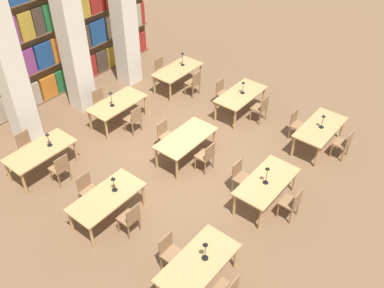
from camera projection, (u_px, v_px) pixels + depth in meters
The scene contains 38 objects.
ground_plane at pixel (185, 159), 12.06m from camera, with size 40.00×40.00×0.00m, color brown.
bookshelf_bank at pixel (43, 17), 13.14m from camera, with size 8.68×0.35×5.50m.
pillar_left at pixel (2, 44), 11.01m from camera, with size 0.64×0.64×6.00m.
pillar_center at pixel (68, 18), 12.31m from camera, with size 0.64×0.64×6.00m.
reading_table_0 at pixel (198, 265), 8.52m from camera, with size 1.80×0.88×0.74m.
chair_1 at pixel (170, 252), 8.96m from camera, with size 0.42×0.40×0.90m.
desk_lamp_0 at pixel (205, 248), 8.33m from camera, with size 0.14×0.14×0.49m.
reading_table_1 at pixel (267, 183), 10.34m from camera, with size 1.80×0.88×0.74m.
chair_2 at pixel (292, 203), 10.07m from camera, with size 0.42×0.40×0.90m.
chair_3 at pixel (241, 176), 10.78m from camera, with size 0.42×0.40×0.90m.
desk_lamp_1 at pixel (267, 172), 10.02m from camera, with size 0.14×0.14×0.50m.
reading_table_2 at pixel (320, 129), 12.06m from camera, with size 1.80×0.88×0.74m.
chair_4 at pixel (344, 143), 11.83m from camera, with size 0.42×0.40×0.90m.
chair_5 at pixel (297, 124), 12.54m from camera, with size 0.42×0.40×0.90m.
desk_lamp_2 at pixel (323, 119), 11.80m from camera, with size 0.14×0.14×0.43m.
reading_table_3 at pixel (107, 199), 9.94m from camera, with size 1.80×0.88×0.74m.
chair_6 at pixel (130, 218), 9.70m from camera, with size 0.42×0.40×0.90m.
chair_7 at pixel (88, 190), 10.41m from camera, with size 0.42×0.40×0.90m.
desk_lamp_3 at pixel (114, 182), 9.87m from camera, with size 0.14×0.14×0.41m.
reading_table_4 at pixel (186, 140), 11.68m from camera, with size 1.80×0.88×0.74m.
chair_8 at pixel (206, 156), 11.41m from camera, with size 0.42×0.40×0.90m.
chair_9 at pixel (166, 135), 12.12m from camera, with size 0.42×0.40×0.90m.
reading_table_5 at pixel (241, 96), 13.42m from camera, with size 1.80×0.88×0.74m.
chair_10 at pixel (261, 108), 13.20m from camera, with size 0.42×0.40×0.90m.
chair_11 at pixel (223, 92), 13.91m from camera, with size 0.42×0.40×0.90m.
desk_lamp_4 at pixel (243, 85), 13.22m from camera, with size 0.14×0.14×0.42m.
reading_table_6 at pixel (40, 152), 11.25m from camera, with size 1.80×0.88×0.74m.
chair_12 at pixel (60, 168), 11.03m from camera, with size 0.42×0.40×0.90m.
chair_13 at pixel (27, 146), 11.74m from camera, with size 0.42×0.40×0.90m.
desk_lamp_5 at pixel (48, 137), 11.18m from camera, with size 0.14×0.14×0.41m.
reading_table_7 at pixel (117, 105), 13.03m from camera, with size 1.80×0.88×0.74m.
chair_14 at pixel (134, 118), 12.75m from camera, with size 0.42×0.40×0.90m.
chair_15 at pixel (101, 102), 13.46m from camera, with size 0.42×0.40×0.90m.
desk_lamp_6 at pixel (111, 96), 12.63m from camera, with size 0.14×0.14×0.50m.
reading_table_8 at pixel (178, 71), 14.66m from camera, with size 1.80×0.88×0.74m.
chair_16 at pixel (194, 82), 14.40m from camera, with size 0.42×0.40×0.90m.
chair_17 at pixel (162, 69), 15.11m from camera, with size 0.42×0.40×0.90m.
desk_lamp_7 at pixel (183, 56), 14.61m from camera, with size 0.14×0.14×0.50m.
Camera 1 is at (-7.00, -5.91, 7.86)m, focal length 40.00 mm.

